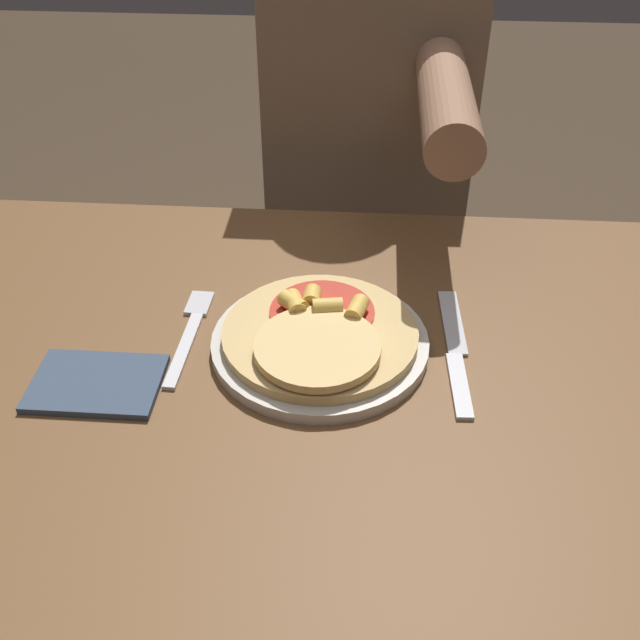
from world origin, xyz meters
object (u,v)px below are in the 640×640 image
(pizza, at_px, (319,333))
(knife, at_px, (456,352))
(dining_table, at_px, (307,453))
(fork, at_px, (191,330))
(plate, at_px, (320,343))
(person_diner, at_px, (368,157))

(pizza, bearing_deg, knife, 1.90)
(dining_table, distance_m, knife, 0.22)
(dining_table, bearing_deg, knife, 14.08)
(dining_table, height_order, pizza, pizza)
(pizza, distance_m, fork, 0.16)
(plate, distance_m, person_diner, 0.53)
(plate, relative_size, person_diner, 0.19)
(plate, bearing_deg, person_diner, 85.17)
(plate, xyz_separation_m, fork, (-0.15, 0.02, -0.00))
(pizza, height_order, knife, pizza)
(dining_table, distance_m, pizza, 0.16)
(knife, bearing_deg, person_diner, 101.56)
(plate, bearing_deg, fork, 172.89)
(dining_table, xyz_separation_m, knife, (0.16, 0.04, 0.13))
(knife, bearing_deg, dining_table, -165.92)
(fork, xyz_separation_m, knife, (0.30, -0.02, 0.00))
(pizza, distance_m, knife, 0.15)
(dining_table, xyz_separation_m, plate, (0.01, 0.04, 0.14))
(pizza, bearing_deg, fork, 171.52)
(fork, height_order, knife, same)
(plate, height_order, person_diner, person_diner)
(knife, distance_m, person_diner, 0.54)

